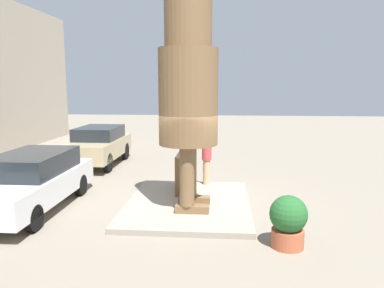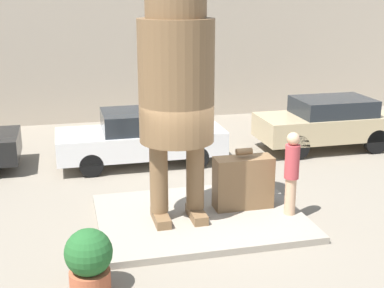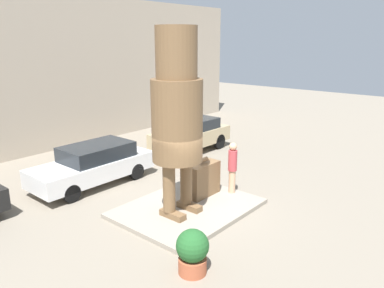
{
  "view_description": "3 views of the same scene",
  "coord_description": "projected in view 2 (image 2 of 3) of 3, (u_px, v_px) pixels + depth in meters",
  "views": [
    {
      "loc": [
        -9.63,
        -0.89,
        3.24
      ],
      "look_at": [
        -0.13,
        -0.11,
        1.72
      ],
      "focal_mm": 35.0,
      "sensor_mm": 36.0,
      "label": 1
    },
    {
      "loc": [
        -2.6,
        -9.87,
        4.61
      ],
      "look_at": [
        -0.12,
        0.22,
        1.6
      ],
      "focal_mm": 50.0,
      "sensor_mm": 36.0,
      "label": 2
    },
    {
      "loc": [
        -8.04,
        -7.05,
        5.13
      ],
      "look_at": [
        -0.07,
        -0.23,
        2.2
      ],
      "focal_mm": 35.0,
      "sensor_mm": 36.0,
      "label": 3
    }
  ],
  "objects": [
    {
      "name": "ground_plane",
      "position": [
        200.0,
        220.0,
        11.09
      ],
      "size": [
        60.0,
        60.0,
        0.0
      ],
      "primitive_type": "plane",
      "color": "gray"
    },
    {
      "name": "planter_pot",
      "position": [
        89.0,
        260.0,
        8.32
      ],
      "size": [
        0.76,
        0.76,
        1.07
      ],
      "color": "#AD5638",
      "rests_on": "ground_plane"
    },
    {
      "name": "parked_car_white",
      "position": [
        143.0,
        136.0,
        14.52
      ],
      "size": [
        4.5,
        1.74,
        1.48
      ],
      "rotation": [
        0.0,
        0.0,
        3.14
      ],
      "color": "silver",
      "rests_on": "ground_plane"
    },
    {
      "name": "pedestal",
      "position": [
        200.0,
        217.0,
        11.07
      ],
      "size": [
        4.19,
        3.24,
        0.14
      ],
      "color": "gray",
      "rests_on": "ground_plane"
    },
    {
      "name": "building_backdrop",
      "position": [
        133.0,
        19.0,
        18.93
      ],
      "size": [
        28.0,
        0.6,
        7.22
      ],
      "color": "tan",
      "rests_on": "ground_plane"
    },
    {
      "name": "giant_suitcase",
      "position": [
        243.0,
        182.0,
        11.28
      ],
      "size": [
        1.24,
        0.48,
        1.31
      ],
      "color": "brown",
      "rests_on": "pedestal"
    },
    {
      "name": "parked_car_tan",
      "position": [
        327.0,
        122.0,
        15.85
      ],
      "size": [
        4.02,
        1.74,
        1.54
      ],
      "rotation": [
        0.0,
        0.0,
        3.14
      ],
      "color": "tan",
      "rests_on": "ground_plane"
    },
    {
      "name": "tourist",
      "position": [
        292.0,
        170.0,
        10.82
      ],
      "size": [
        0.3,
        0.3,
        1.75
      ],
      "color": "tan",
      "rests_on": "pedestal"
    },
    {
      "name": "statue_figure",
      "position": [
        176.0,
        63.0,
        10.02
      ],
      "size": [
        1.45,
        1.45,
        5.37
      ],
      "color": "brown",
      "rests_on": "pedestal"
    }
  ]
}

